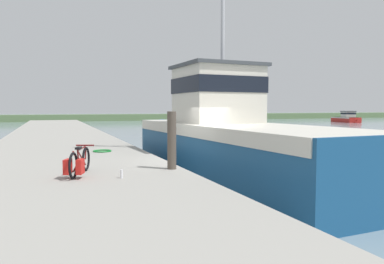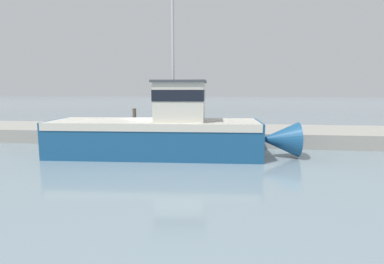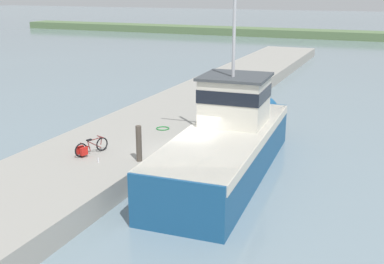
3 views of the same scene
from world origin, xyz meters
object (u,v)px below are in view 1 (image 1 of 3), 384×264
(boat_green_anchored, at_px, (347,118))
(mooring_post, at_px, (172,140))
(bicycle_touring, at_px, (78,163))
(water_bottle_on_curb, at_px, (122,174))
(fishing_boat_main, at_px, (227,138))

(boat_green_anchored, relative_size, mooring_post, 4.58)
(mooring_post, bearing_deg, bicycle_touring, -175.64)
(bicycle_touring, relative_size, water_bottle_on_curb, 8.38)
(fishing_boat_main, bearing_deg, water_bottle_on_curb, -144.16)
(bicycle_touring, bearing_deg, mooring_post, 24.01)
(mooring_post, xyz_separation_m, water_bottle_on_curb, (-1.45, -0.81, -0.65))
(fishing_boat_main, xyz_separation_m, bicycle_touring, (-5.27, -2.89, -0.21))
(bicycle_touring, distance_m, water_bottle_on_curb, 1.11)
(bicycle_touring, relative_size, mooring_post, 1.07)
(fishing_boat_main, bearing_deg, boat_green_anchored, 39.78)
(mooring_post, distance_m, water_bottle_on_curb, 1.78)
(fishing_boat_main, height_order, mooring_post, fishing_boat_main)
(fishing_boat_main, bearing_deg, mooring_post, -140.15)
(mooring_post, relative_size, water_bottle_on_curb, 7.80)
(boat_green_anchored, distance_m, bicycle_touring, 62.16)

